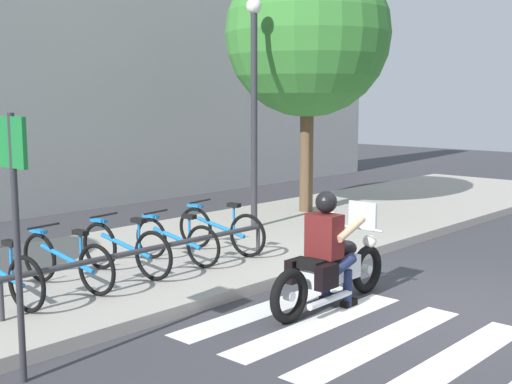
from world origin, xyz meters
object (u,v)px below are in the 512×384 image
(street_lamp, at_px, (254,94))
(tree_near_rack, at_px, (308,35))
(street_sign, at_px, (15,200))
(bicycle_3, at_px, (176,240))
(bicycle_4, at_px, (221,230))
(rider, at_px, (328,241))
(bicycle_1, at_px, (67,261))
(bicycle_2, at_px, (125,249))
(motorcycle, at_px, (332,270))
(bike_rack, at_px, (151,251))

(street_lamp, xyz_separation_m, tree_near_rack, (2.04, 0.40, 1.21))
(street_lamp, distance_m, street_sign, 6.86)
(bicycle_3, distance_m, bicycle_4, 0.89)
(rider, xyz_separation_m, bicycle_1, (-1.97, 2.57, -0.32))
(rider, height_order, bicycle_3, rider)
(tree_near_rack, bearing_deg, bicycle_4, -159.77)
(rider, xyz_separation_m, bicycle_3, (-0.18, 2.57, -0.33))
(bicycle_4, distance_m, street_sign, 4.79)
(bicycle_2, xyz_separation_m, street_lamp, (3.66, 1.05, 2.08))
(bicycle_3, bearing_deg, motorcycle, -84.16)
(street_sign, bearing_deg, bicycle_2, 36.72)
(bike_rack, relative_size, street_sign, 1.74)
(bicycle_2, relative_size, bicycle_4, 1.01)
(bicycle_3, xyz_separation_m, bike_rack, (-0.89, -0.55, 0.08))
(bicycle_4, xyz_separation_m, bike_rack, (-1.78, -0.55, 0.06))
(street_lamp, bearing_deg, bicycle_1, -167.07)
(bicycle_3, distance_m, street_sign, 4.02)
(bicycle_1, relative_size, bicycle_4, 1.03)
(bicycle_1, xyz_separation_m, street_sign, (-1.59, -1.85, 1.14))
(motorcycle, height_order, bicycle_1, motorcycle)
(bicycle_4, relative_size, bike_rack, 0.40)
(bicycle_3, relative_size, street_lamp, 0.37)
(bicycle_2, bearing_deg, bicycle_4, 0.00)
(bicycle_1, bearing_deg, street_sign, -130.69)
(bicycle_1, height_order, bike_rack, bicycle_1)
(bike_rack, height_order, tree_near_rack, tree_near_rack)
(bike_rack, bearing_deg, street_lamp, 23.59)
(rider, bearing_deg, street_lamp, 54.39)
(street_lamp, bearing_deg, rider, -125.61)
(bicycle_1, xyz_separation_m, bicycle_4, (2.67, -0.00, 0.01))
(bicycle_1, relative_size, bike_rack, 0.41)
(motorcycle, relative_size, street_lamp, 0.52)
(rider, relative_size, street_sign, 0.60)
(street_sign, bearing_deg, bicycle_4, 23.48)
(motorcycle, distance_m, tree_near_rack, 6.93)
(bicycle_1, distance_m, bike_rack, 1.05)
(bicycle_1, relative_size, street_lamp, 0.40)
(motorcycle, distance_m, street_sign, 3.89)
(bicycle_1, relative_size, bicycle_3, 1.08)
(motorcycle, relative_size, bicycle_4, 1.34)
(bicycle_3, bearing_deg, street_lamp, 20.65)
(bicycle_1, xyz_separation_m, bicycle_2, (0.89, -0.00, 0.01))
(motorcycle, distance_m, bicycle_3, 2.59)
(bicycle_1, distance_m, bicycle_3, 1.78)
(bike_rack, bearing_deg, bicycle_2, 90.05)
(street_sign, bearing_deg, bicycle_1, 49.31)
(rider, xyz_separation_m, bike_rack, (-1.07, 2.02, -0.25))
(rider, bearing_deg, bicycle_3, 94.11)
(motorcycle, relative_size, bike_rack, 0.54)
(bicycle_2, height_order, bicycle_4, bicycle_2)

